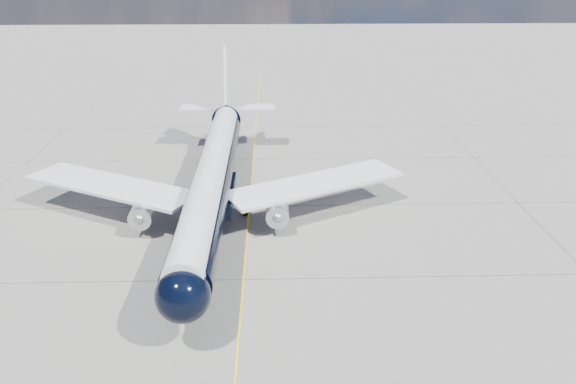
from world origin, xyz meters
name	(u,v)px	position (x,y,z in m)	size (l,w,h in m)	color
ground	(251,188)	(0.00, 30.00, 0.00)	(320.00, 320.00, 0.00)	gray
taxiway_centerline	(249,206)	(0.00, 25.00, 0.00)	(0.16, 160.00, 0.01)	yellow
main_airliner	(213,175)	(-3.58, 23.11, 4.48)	(41.10, 49.88, 14.44)	black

